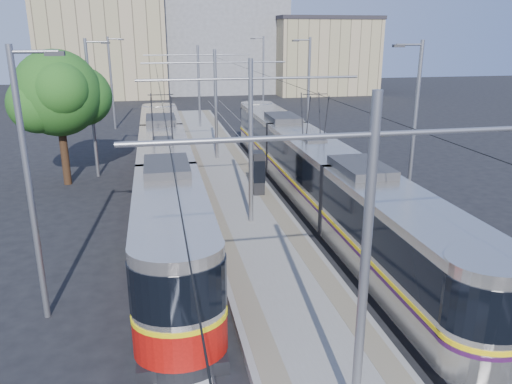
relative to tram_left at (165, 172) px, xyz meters
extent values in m
plane|color=black|center=(3.60, -11.78, -1.71)|extent=(160.00, 160.00, 0.00)
cube|color=gray|center=(3.60, 5.22, -1.56)|extent=(4.00, 50.00, 0.30)
cube|color=gray|center=(2.15, 5.22, -1.40)|extent=(0.70, 50.00, 0.01)
cube|color=gray|center=(5.05, 5.22, -1.40)|extent=(0.70, 50.00, 0.01)
cube|color=gray|center=(-0.72, 5.22, -1.69)|extent=(0.07, 70.00, 0.03)
cube|color=gray|center=(0.72, 5.22, -1.69)|extent=(0.07, 70.00, 0.03)
cube|color=gray|center=(6.48, 5.22, -1.69)|extent=(0.07, 70.00, 0.03)
cube|color=gray|center=(7.92, 5.22, -1.69)|extent=(0.07, 70.00, 0.03)
cube|color=black|center=(0.00, 0.00, -1.51)|extent=(2.30, 27.24, 0.40)
cube|color=beige|center=(0.00, 0.00, 0.14)|extent=(2.40, 25.64, 2.90)
cube|color=black|center=(0.00, 0.00, 0.64)|extent=(2.43, 25.64, 1.30)
cube|color=yellow|center=(0.00, 0.00, -0.26)|extent=(2.43, 25.64, 0.12)
cube|color=#A40E09|center=(0.00, 0.00, -0.76)|extent=(2.42, 25.64, 1.10)
cube|color=#2D2D30|center=(0.00, 0.00, 1.74)|extent=(1.68, 3.00, 0.30)
cube|color=black|center=(7.20, -1.21, -1.51)|extent=(2.30, 29.19, 0.40)
cube|color=#B9B4A9|center=(7.20, -1.21, 0.14)|extent=(2.40, 27.59, 2.90)
cube|color=black|center=(7.20, -1.21, 0.64)|extent=(2.43, 27.59, 1.30)
cube|color=yellow|center=(7.20, -1.21, -0.26)|extent=(2.43, 27.59, 0.12)
cube|color=#3B123F|center=(7.20, -1.21, -0.41)|extent=(2.43, 27.59, 0.10)
cube|color=#2D2D30|center=(7.20, -1.21, 1.74)|extent=(1.68, 3.00, 0.30)
cylinder|color=gray|center=(3.60, -15.78, 2.09)|extent=(0.20, 0.20, 7.00)
cylinder|color=gray|center=(3.60, -15.78, 4.79)|extent=(9.20, 0.10, 0.10)
cylinder|color=gray|center=(3.60, -3.78, 2.09)|extent=(0.20, 0.20, 7.00)
cylinder|color=gray|center=(3.60, -3.78, 4.79)|extent=(9.20, 0.10, 0.10)
cylinder|color=gray|center=(3.60, 8.22, 2.09)|extent=(0.20, 0.20, 7.00)
cylinder|color=gray|center=(3.60, 8.22, 4.79)|extent=(9.20, 0.10, 0.10)
cylinder|color=gray|center=(3.60, 20.22, 2.09)|extent=(0.20, 0.20, 7.00)
cylinder|color=gray|center=(3.60, 20.22, 4.79)|extent=(9.20, 0.10, 0.10)
cylinder|color=black|center=(0.00, 5.22, 3.84)|extent=(0.02, 70.00, 0.02)
cylinder|color=black|center=(7.20, 5.22, 3.84)|extent=(0.02, 70.00, 0.02)
cylinder|color=gray|center=(-3.90, -9.78, 2.29)|extent=(0.18, 0.18, 8.00)
cube|color=#2D2D30|center=(-2.80, -9.78, 6.04)|extent=(0.50, 0.22, 0.12)
cylinder|color=gray|center=(-3.90, 6.22, 2.29)|extent=(0.18, 0.18, 8.00)
cube|color=#2D2D30|center=(-2.80, 6.22, 6.04)|extent=(0.50, 0.22, 0.12)
cylinder|color=gray|center=(-3.90, 22.22, 2.29)|extent=(0.18, 0.18, 8.00)
cube|color=#2D2D30|center=(-2.80, 22.22, 6.04)|extent=(0.50, 0.22, 0.12)
cylinder|color=gray|center=(11.10, -3.78, 2.29)|extent=(0.18, 0.18, 8.00)
cube|color=#2D2D30|center=(10.00, -3.78, 6.04)|extent=(0.50, 0.22, 0.12)
cylinder|color=gray|center=(11.10, 12.22, 2.29)|extent=(0.18, 0.18, 8.00)
cube|color=#2D2D30|center=(10.00, 12.22, 6.04)|extent=(0.50, 0.22, 0.12)
cylinder|color=gray|center=(11.10, 28.22, 2.29)|extent=(0.18, 0.18, 8.00)
cube|color=#2D2D30|center=(10.00, 28.22, 6.04)|extent=(0.50, 0.22, 0.12)
cube|color=black|center=(4.74, 0.17, -0.31)|extent=(0.65, 1.00, 2.20)
cube|color=black|center=(4.74, 0.17, -0.17)|extent=(0.69, 1.04, 1.15)
cylinder|color=#382314|center=(-5.44, 4.88, -0.15)|extent=(0.43, 0.43, 3.11)
sphere|color=#164D16|center=(-5.44, 4.88, 3.45)|extent=(4.67, 4.67, 4.67)
sphere|color=#164D16|center=(-4.28, 5.66, 3.15)|extent=(3.31, 3.31, 3.31)
cube|color=tan|center=(-6.40, 48.22, 5.64)|extent=(16.00, 12.00, 14.70)
cube|color=gray|center=(9.60, 52.22, 6.25)|extent=(18.00, 14.00, 15.93)
cube|color=tan|center=(23.60, 46.22, 3.31)|extent=(14.00, 10.00, 10.04)
cube|color=#262328|center=(23.60, 46.22, 8.58)|extent=(14.28, 10.20, 0.50)
camera|label=1|loc=(-0.31, -24.15, 6.55)|focal=35.00mm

